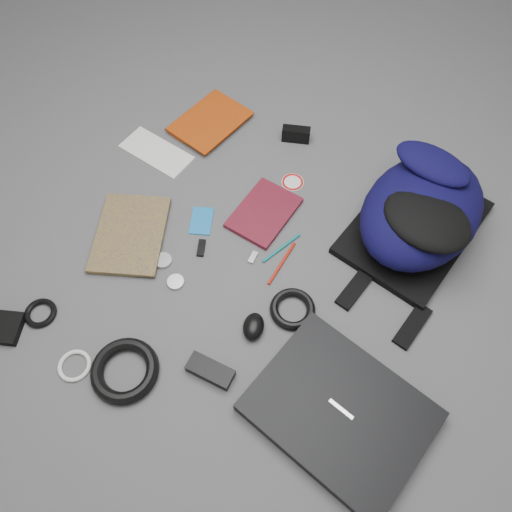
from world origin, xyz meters
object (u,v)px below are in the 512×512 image
at_px(power_brick, 210,371).
at_px(comic_book, 97,232).
at_px(backpack, 422,210).
at_px(compact_camera, 296,134).
at_px(pouch, 4,328).
at_px(mouse, 253,327).
at_px(laptop, 340,411).
at_px(textbook_red, 190,109).
at_px(dvd_case, 264,213).

bearing_deg(power_brick, comic_book, 156.62).
bearing_deg(backpack, compact_camera, 171.25).
distance_m(backpack, pouch, 1.18).
xyz_separation_m(compact_camera, mouse, (0.16, -0.67, -0.01)).
relative_size(laptop, mouse, 5.19).
bearing_deg(mouse, textbook_red, 116.36).
bearing_deg(dvd_case, comic_book, -138.57).
height_order(backpack, textbook_red, backpack).
bearing_deg(compact_camera, pouch, -131.41).
relative_size(backpack, comic_book, 1.75).
distance_m(comic_book, power_brick, 0.55).
distance_m(backpack, dvd_case, 0.45).
xyz_separation_m(backpack, laptop, (-0.01, -0.59, -0.08)).
distance_m(dvd_case, compact_camera, 0.32).
bearing_deg(comic_book, compact_camera, 36.65).
height_order(textbook_red, compact_camera, compact_camera).
relative_size(mouse, power_brick, 0.65).
xyz_separation_m(laptop, pouch, (-0.87, -0.17, -0.01)).
bearing_deg(textbook_red, mouse, -34.78).
distance_m(laptop, mouse, 0.30).
bearing_deg(laptop, comic_book, -177.81).
bearing_deg(comic_book, power_brick, -45.06).
distance_m(textbook_red, mouse, 0.83).
bearing_deg(compact_camera, dvd_case, -101.28).
bearing_deg(dvd_case, laptop, -40.07).
height_order(backpack, pouch, backpack).
relative_size(backpack, pouch, 5.37).
xyz_separation_m(laptop, dvd_case, (-0.41, 0.46, -0.01)).
xyz_separation_m(comic_book, mouse, (0.55, -0.07, 0.01)).
relative_size(laptop, dvd_case, 1.90).
relative_size(mouse, pouch, 0.87).
bearing_deg(textbook_red, pouch, -78.72).
height_order(backpack, laptop, backpack).
bearing_deg(textbook_red, compact_camera, 20.34).
xyz_separation_m(comic_book, dvd_case, (0.41, 0.28, -0.00)).
bearing_deg(compact_camera, comic_book, -139.74).
xyz_separation_m(comic_book, power_brick, (0.50, -0.23, 0.00)).
height_order(dvd_case, power_brick, power_brick).
bearing_deg(power_brick, textbook_red, 123.31).
height_order(textbook_red, power_brick, power_brick).
bearing_deg(dvd_case, mouse, -61.50).
height_order(dvd_case, pouch, pouch).
bearing_deg(mouse, power_brick, -121.84).
height_order(mouse, pouch, mouse).
bearing_deg(backpack, comic_book, -140.66).
bearing_deg(power_brick, backpack, 63.09).
height_order(backpack, dvd_case, backpack).
distance_m(laptop, compact_camera, 0.90).
xyz_separation_m(textbook_red, pouch, (-0.05, -0.91, -0.00)).
bearing_deg(textbook_red, dvd_case, -19.90).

